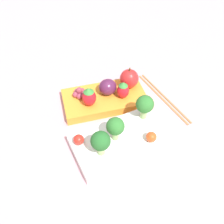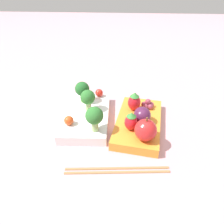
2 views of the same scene
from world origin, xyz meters
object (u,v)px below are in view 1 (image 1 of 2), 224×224
Objects in this scene: broccoli_floret_2 at (101,142)px; strawberry_1 at (123,90)px; apple at (129,79)px; cherry_tomato_0 at (79,140)px; bento_box_savoury at (121,141)px; plum at (108,87)px; broccoli_floret_0 at (145,105)px; strawberry_0 at (89,97)px; broccoli_floret_1 at (115,127)px; bento_box_fruit at (105,99)px; chopsticks_pair at (163,97)px; grape_cluster at (80,93)px; cherry_tomato_1 at (151,137)px.

broccoli_floret_2 is 0.18m from strawberry_1.
apple is (-0.14, -0.17, -0.02)m from broccoli_floret_2.
cherry_tomato_0 is 0.49× the size of strawberry_1.
plum reaches higher than bento_box_savoury.
broccoli_floret_0 is 1.20× the size of strawberry_0.
plum is at bearing -133.72° from cherry_tomato_0.
plum is (-0.04, -0.14, -0.02)m from broccoli_floret_1.
bento_box_fruit is at bearing -164.08° from strawberry_0.
apple is at bearing -171.83° from bento_box_fruit.
bento_box_fruit is at bearing 8.17° from apple.
strawberry_1 is 0.22× the size of chopsticks_pair.
strawberry_0 is 1.11× the size of strawberry_1.
cherry_tomato_0 is 0.66× the size of grape_cluster.
bento_box_savoury reaches higher than bento_box_fruit.
plum reaches higher than bento_box_fruit.
strawberry_1 is (-0.06, -0.12, 0.03)m from bento_box_savoury.
broccoli_floret_2 is at bearing 65.73° from bento_box_fruit.
cherry_tomato_1 is at bearing 102.74° from bento_box_fruit.
broccoli_floret_0 is 0.14m from broccoli_floret_2.
bento_box_savoury is 0.07m from cherry_tomato_1.
plum is at bearing -151.98° from bento_box_fruit.
apple is 1.64× the size of grape_cluster.
broccoli_floret_2 reaches higher than plum.
bento_box_fruit is 4.86× the size of plum.
strawberry_1 is 0.12m from chopsticks_pair.
grape_cluster is at bearing -80.03° from broccoli_floret_1.
broccoli_floret_2 is at bearing 63.15° from plum.
grape_cluster reaches higher than cherry_tomato_1.
grape_cluster is at bearing -15.39° from plum.
strawberry_0 is (0.01, -0.12, -0.01)m from broccoli_floret_1.
cherry_tomato_1 is 0.18m from apple.
plum reaches higher than chopsticks_pair.
strawberry_0 reaches higher than bento_box_fruit.
apple is 1.23× the size of strawberry_1.
plum is (0.06, 0.00, -0.00)m from apple.
bento_box_fruit is 0.18m from cherry_tomato_1.
chopsticks_pair is (-0.08, 0.06, -0.04)m from apple.
broccoli_floret_2 reaches higher than strawberry_0.
cherry_tomato_1 is at bearing 48.16° from chopsticks_pair.
broccoli_floret_2 reaches higher than chopsticks_pair.
grape_cluster is at bearing -6.43° from apple.
plum is at bearing -81.45° from cherry_tomato_1.
cherry_tomato_0 is at bearing 32.96° from strawberry_1.
cherry_tomato_0 is 0.22m from apple.
broccoli_floret_2 is 1.34× the size of plum.
cherry_tomato_0 is 1.00× the size of cherry_tomato_1.
bento_box_fruit is 0.16m from cherry_tomato_0.
cherry_tomato_0 is 0.51× the size of plum.
broccoli_floret_0 is 0.16m from cherry_tomato_0.
bento_box_savoury is at bearing 103.53° from grape_cluster.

